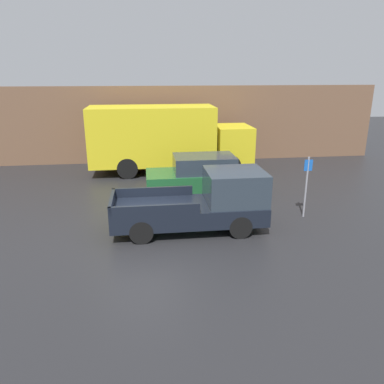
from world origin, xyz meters
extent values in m
plane|color=#232326|center=(0.00, 0.00, 0.00)|extent=(60.00, 60.00, 0.00)
cube|color=brown|center=(0.00, 10.41, 2.16)|extent=(28.00, 0.15, 4.33)
cube|color=black|center=(1.50, 0.20, 0.63)|extent=(5.06, 1.95, 0.59)
cube|color=#28333D|center=(3.07, 0.20, 1.46)|extent=(1.92, 1.83, 1.07)
cube|color=black|center=(0.36, 1.13, 1.09)|extent=(2.78, 0.10, 0.33)
cube|color=black|center=(0.36, -0.72, 1.09)|extent=(2.78, 0.10, 0.33)
cube|color=black|center=(-0.98, 0.20, 1.09)|extent=(0.10, 1.95, 0.33)
cylinder|color=black|center=(3.07, 1.06, 0.37)|extent=(0.74, 0.26, 0.74)
cylinder|color=black|center=(3.07, -0.65, 0.37)|extent=(0.74, 0.26, 0.74)
cylinder|color=black|center=(-0.07, 1.06, 0.37)|extent=(0.74, 0.26, 0.74)
cylinder|color=black|center=(-0.07, -0.65, 0.37)|extent=(0.74, 0.26, 0.74)
cube|color=#1E592D|center=(2.48, 3.91, 0.65)|extent=(4.65, 1.94, 0.74)
cube|color=#28333D|center=(2.62, 3.91, 1.36)|extent=(2.56, 1.70, 0.70)
cylinder|color=black|center=(3.92, 4.77, 0.33)|extent=(0.65, 0.22, 0.65)
cylinder|color=black|center=(3.92, 3.04, 0.33)|extent=(0.65, 0.22, 0.65)
cylinder|color=black|center=(1.04, 4.77, 0.33)|extent=(0.65, 0.22, 0.65)
cylinder|color=black|center=(1.04, 3.04, 0.33)|extent=(0.65, 0.22, 0.65)
cube|color=gold|center=(4.81, 8.00, 1.42)|extent=(1.84, 2.39, 1.87)
cube|color=gold|center=(0.55, 8.00, 1.95)|extent=(6.36, 2.52, 2.93)
cylinder|color=black|center=(4.48, 9.12, 0.51)|extent=(1.03, 0.30, 1.03)
cylinder|color=black|center=(4.48, 6.87, 0.51)|extent=(1.03, 0.30, 1.03)
cylinder|color=black|center=(-0.75, 9.12, 0.51)|extent=(1.03, 0.30, 1.03)
cylinder|color=black|center=(-0.75, 6.87, 0.51)|extent=(1.03, 0.30, 1.03)
cylinder|color=gray|center=(5.84, 0.82, 1.12)|extent=(0.07, 0.07, 2.25)
cube|color=blue|center=(5.84, 0.80, 1.95)|extent=(0.30, 0.02, 0.40)
camera|label=1|loc=(0.13, -11.39, 5.11)|focal=35.00mm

